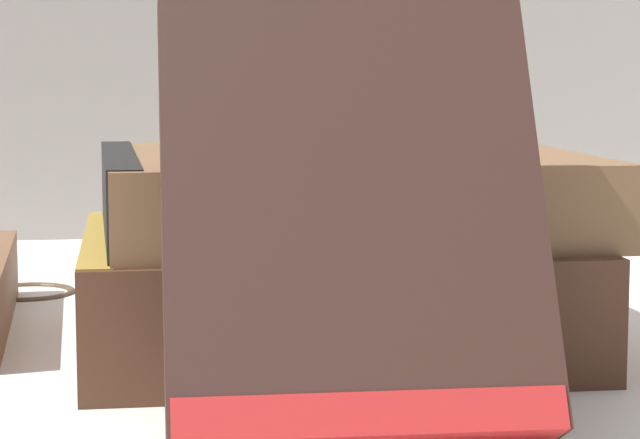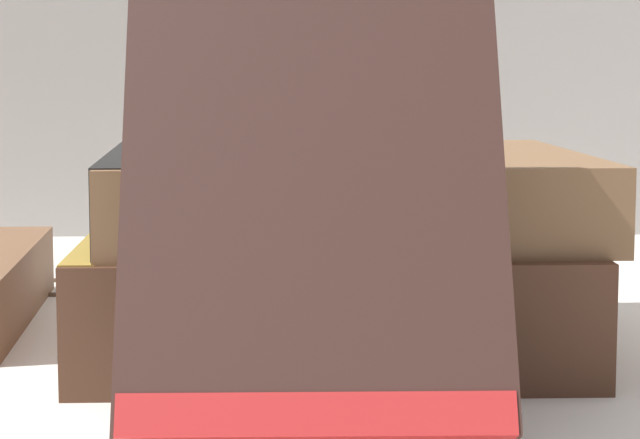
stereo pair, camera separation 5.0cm
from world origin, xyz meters
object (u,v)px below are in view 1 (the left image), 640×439
object	(u,v)px
book_leaning_front	(351,223)
reading_glasses	(87,289)
book_flat_bottom	(310,290)
pocket_watch	(398,148)
book_flat_top	(327,194)

from	to	relation	value
book_leaning_front	reading_glasses	distance (m)	0.28
book_flat_bottom	book_leaning_front	distance (m)	0.13
book_flat_bottom	reading_glasses	world-z (taller)	book_flat_bottom
pocket_watch	reading_glasses	world-z (taller)	pocket_watch
book_flat_bottom	reading_glasses	bearing A→B (deg)	124.07
book_leaning_front	book_flat_top	bearing A→B (deg)	85.71
pocket_watch	reading_glasses	distance (m)	0.21
book_flat_top	pocket_watch	size ratio (longest dim) A/B	3.19
book_leaning_front	pocket_watch	xyz separation A→B (m)	(0.03, 0.10, 0.01)
book_flat_bottom	book_flat_top	world-z (taller)	book_flat_top
pocket_watch	reading_glasses	bearing A→B (deg)	128.91
book_flat_bottom	reading_glasses	size ratio (longest dim) A/B	1.76
book_flat_bottom	book_flat_top	distance (m)	0.04
book_flat_top	book_leaning_front	world-z (taller)	book_leaning_front
book_leaning_front	pocket_watch	distance (m)	0.11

